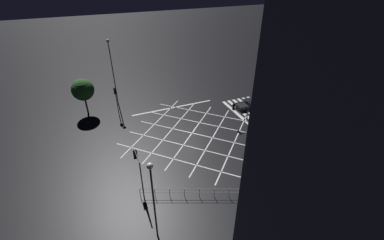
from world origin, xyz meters
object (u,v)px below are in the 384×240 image
object	(u,v)px
waiting_car	(251,104)
traffic_light_nw_main	(138,165)
traffic_light_sw_main	(292,129)
traffic_light_sw_cross	(292,136)
street_lamp_east	(153,190)
traffic_light_ne_main	(116,96)
traffic_light_median_south	(239,107)
street_lamp_west	(111,63)
street_tree_far	(83,90)
street_tree_near	(349,140)

from	to	relation	value
waiting_car	traffic_light_nw_main	bearing A→B (deg)	27.94
traffic_light_sw_main	traffic_light_sw_cross	distance (m)	0.79
street_lamp_east	traffic_light_ne_main	bearing A→B (deg)	-0.88
traffic_light_median_south	street_lamp_west	xyz separation A→B (m)	(12.37, 14.15, 4.07)
traffic_light_sw_cross	waiting_car	size ratio (longest dim) A/B	0.75
traffic_light_nw_main	waiting_car	xyz separation A→B (m)	(10.19, -19.21, -2.58)
traffic_light_ne_main	street_lamp_west	xyz separation A→B (m)	(3.79, -0.46, 3.45)
traffic_light_sw_cross	street_tree_far	distance (m)	27.82
street_lamp_east	waiting_car	world-z (taller)	street_lamp_east
traffic_light_nw_main	street_tree_far	xyz separation A→B (m)	(17.69, 3.68, 0.59)
traffic_light_nw_main	street_lamp_west	bearing A→B (deg)	-2.51
traffic_light_ne_main	street_lamp_west	distance (m)	5.15
traffic_light_sw_main	traffic_light_ne_main	bearing A→B (deg)	45.08
traffic_light_sw_cross	street_tree_near	distance (m)	5.37
street_lamp_east	traffic_light_nw_main	bearing A→B (deg)	0.68
street_lamp_west	traffic_light_ne_main	bearing A→B (deg)	173.01
waiting_car	street_tree_near	bearing A→B (deg)	90.05
traffic_light_ne_main	traffic_light_sw_cross	bearing A→B (deg)	44.80
traffic_light_ne_main	traffic_light_sw_main	xyz separation A→B (m)	(-16.30, -16.35, 0.15)
waiting_car	traffic_light_sw_cross	bearing A→B (deg)	78.05
street_lamp_west	street_tree_near	world-z (taller)	street_lamp_west
traffic_light_sw_main	street_tree_near	distance (m)	5.45
traffic_light_median_south	street_tree_far	size ratio (longest dim) A/B	0.62
street_lamp_east	street_lamp_west	xyz separation A→B (m)	(24.54, -0.78, 1.42)
traffic_light_sw_main	traffic_light_sw_cross	size ratio (longest dim) A/B	1.31
traffic_light_ne_main	waiting_car	world-z (taller)	traffic_light_ne_main
traffic_light_sw_cross	street_tree_near	world-z (taller)	street_tree_near
street_lamp_west	street_tree_far	bearing A→B (deg)	109.36
traffic_light_median_south	street_lamp_east	xyz separation A→B (m)	(-12.17, 14.94, 2.64)
traffic_light_nw_main	street_lamp_east	bearing A→B (deg)	-179.32
street_lamp_west	street_lamp_east	bearing A→B (deg)	178.17
traffic_light_median_south	street_tree_near	bearing A→B (deg)	108.71
traffic_light_nw_main	traffic_light_sw_cross	bearing A→B (deg)	-93.64
street_lamp_west	street_tree_near	xyz separation A→B (m)	(-24.84, -18.38, -2.33)
traffic_light_sw_main	street_lamp_east	world-z (taller)	street_lamp_east
traffic_light_sw_cross	street_lamp_east	xyz separation A→B (m)	(-4.20, 16.76, 2.62)
traffic_light_ne_main	traffic_light_median_south	world-z (taller)	traffic_light_ne_main
street_tree_far	traffic_light_sw_cross	bearing A→B (deg)	-132.44
traffic_light_nw_main	street_lamp_west	size ratio (longest dim) A/B	0.44
traffic_light_nw_main	traffic_light_sw_main	bearing A→B (deg)	-92.78
street_lamp_east	waiting_car	size ratio (longest dim) A/B	1.65
traffic_light_ne_main	waiting_car	xyz separation A→B (m)	(-5.30, -18.83, -2.48)
traffic_light_sw_cross	waiting_car	distance (m)	11.66
traffic_light_sw_cross	waiting_car	world-z (taller)	traffic_light_sw_cross
street_lamp_east	street_lamp_west	world-z (taller)	street_lamp_west
traffic_light_nw_main	waiting_car	size ratio (longest dim) A/B	0.95
traffic_light_sw_main	waiting_car	world-z (taller)	traffic_light_sw_main
traffic_light_nw_main	street_tree_near	distance (m)	20.03
traffic_light_median_south	waiting_car	xyz separation A→B (m)	(3.28, -4.21, -1.86)
traffic_light_ne_main	street_tree_near	bearing A→B (deg)	41.83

